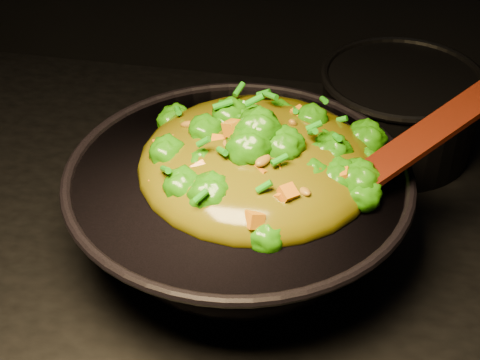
# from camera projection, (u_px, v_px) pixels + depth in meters

# --- Properties ---
(wok) EXTENTS (0.51, 0.51, 0.11)m
(wok) POSITION_uv_depth(u_px,v_px,m) (238.00, 211.00, 0.86)
(wok) COLOR black
(wok) RESTS_ON stovetop
(stir_fry) EXTENTS (0.34, 0.34, 0.09)m
(stir_fry) POSITION_uv_depth(u_px,v_px,m) (258.00, 134.00, 0.81)
(stir_fry) COLOR #267808
(stir_fry) RESTS_ON wok
(spatula) EXTENTS (0.21, 0.18, 0.10)m
(spatula) POSITION_uv_depth(u_px,v_px,m) (402.00, 153.00, 0.79)
(spatula) COLOR #371707
(spatula) RESTS_ON wok
(back_pot) EXTENTS (0.26, 0.26, 0.12)m
(back_pot) POSITION_uv_depth(u_px,v_px,m) (398.00, 112.00, 1.02)
(back_pot) COLOR black
(back_pot) RESTS_ON stovetop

